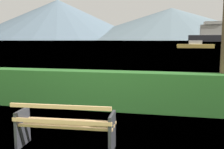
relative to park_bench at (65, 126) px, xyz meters
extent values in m
plane|color=#567A38|center=(0.00, 0.06, -0.43)|extent=(1400.00, 1400.00, 0.00)
plane|color=#7A99A8|center=(0.00, 309.41, -0.43)|extent=(620.00, 620.00, 0.00)
cube|color=tan|center=(0.01, -0.13, 0.02)|extent=(1.73, 0.16, 0.04)
cube|color=tan|center=(0.00, 0.06, 0.02)|extent=(1.73, 0.16, 0.04)
cube|color=tan|center=(-0.01, 0.25, 0.02)|extent=(1.73, 0.16, 0.04)
cube|color=tan|center=(0.01, -0.21, 0.14)|extent=(1.73, 0.14, 0.06)
cube|color=tan|center=(0.01, -0.25, 0.41)|extent=(1.73, 0.14, 0.06)
cube|color=#2D2D33|center=(-0.83, -0.01, -0.09)|extent=(0.08, 0.51, 0.68)
cube|color=#2D2D33|center=(0.82, 0.09, -0.09)|extent=(0.08, 0.51, 0.68)
cube|color=#2D6B28|center=(0.00, 2.86, 0.10)|extent=(12.60, 0.61, 1.06)
cube|color=beige|center=(34.86, 236.06, 9.15)|extent=(19.54, 15.18, 8.51)
cube|color=beige|center=(34.86, 236.06, 14.74)|extent=(13.87, 16.63, 2.66)
cube|color=gold|center=(6.95, 58.30, -0.01)|extent=(8.04, 2.84, 0.83)
cube|color=silver|center=(6.95, 58.30, 0.84)|extent=(2.94, 1.83, 0.86)
cone|color=slate|center=(-247.92, 566.45, 44.09)|extent=(387.83, 387.83, 89.03)
cone|color=slate|center=(0.00, 605.66, 34.36)|extent=(436.23, 436.23, 69.57)
camera|label=1|loc=(1.78, -4.25, 1.51)|focal=43.03mm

